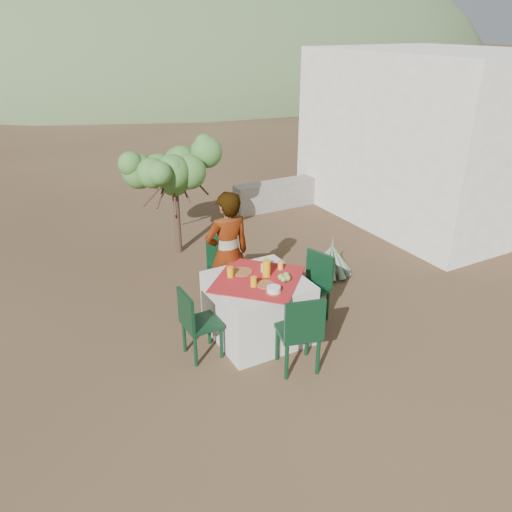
{
  "coord_description": "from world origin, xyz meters",
  "views": [
    {
      "loc": [
        -1.74,
        -4.82,
        3.42
      ],
      "look_at": [
        0.88,
        -0.0,
        0.84
      ],
      "focal_mm": 35.0,
      "sensor_mm": 36.0,
      "label": 1
    }
  ],
  "objects_px": {
    "person": "(228,254)",
    "chair_left": "(196,321)",
    "chair_far": "(223,266)",
    "guesthouse": "(433,136)",
    "agave": "(331,260)",
    "table": "(258,308)",
    "chair_near": "(301,330)",
    "shrub_tree": "(176,175)",
    "juice_pitcher": "(267,268)",
    "chair_right": "(314,284)"
  },
  "relations": [
    {
      "from": "chair_near",
      "to": "person",
      "type": "bearing_deg",
      "value": -71.03
    },
    {
      "from": "shrub_tree",
      "to": "juice_pitcher",
      "type": "distance_m",
      "value": 2.79
    },
    {
      "from": "chair_left",
      "to": "guesthouse",
      "type": "distance_m",
      "value": 6.23
    },
    {
      "from": "chair_far",
      "to": "person",
      "type": "height_order",
      "value": "person"
    },
    {
      "from": "chair_near",
      "to": "chair_left",
      "type": "distance_m",
      "value": 1.15
    },
    {
      "from": "shrub_tree",
      "to": "agave",
      "type": "height_order",
      "value": "shrub_tree"
    },
    {
      "from": "chair_left",
      "to": "person",
      "type": "relative_size",
      "value": 0.52
    },
    {
      "from": "guesthouse",
      "to": "juice_pitcher",
      "type": "distance_m",
      "value": 5.31
    },
    {
      "from": "person",
      "to": "guesthouse",
      "type": "distance_m",
      "value": 5.25
    },
    {
      "from": "person",
      "to": "guesthouse",
      "type": "xyz_separation_m",
      "value": [
        4.97,
        1.53,
        0.69
      ]
    },
    {
      "from": "chair_far",
      "to": "juice_pitcher",
      "type": "height_order",
      "value": "juice_pitcher"
    },
    {
      "from": "agave",
      "to": "chair_far",
      "type": "bearing_deg",
      "value": 176.73
    },
    {
      "from": "chair_far",
      "to": "person",
      "type": "relative_size",
      "value": 0.55
    },
    {
      "from": "chair_near",
      "to": "agave",
      "type": "height_order",
      "value": "chair_near"
    },
    {
      "from": "chair_near",
      "to": "chair_right",
      "type": "bearing_deg",
      "value": -117.36
    },
    {
      "from": "person",
      "to": "chair_left",
      "type": "bearing_deg",
      "value": 43.72
    },
    {
      "from": "chair_right",
      "to": "juice_pitcher",
      "type": "xyz_separation_m",
      "value": [
        -0.68,
        -0.0,
        0.38
      ]
    },
    {
      "from": "table",
      "to": "chair_near",
      "type": "relative_size",
      "value": 1.41
    },
    {
      "from": "chair_left",
      "to": "juice_pitcher",
      "type": "bearing_deg",
      "value": -87.83
    },
    {
      "from": "person",
      "to": "agave",
      "type": "height_order",
      "value": "person"
    },
    {
      "from": "chair_far",
      "to": "person",
      "type": "distance_m",
      "value": 0.45
    },
    {
      "from": "juice_pitcher",
      "to": "agave",
      "type": "bearing_deg",
      "value": 28.63
    },
    {
      "from": "guesthouse",
      "to": "table",
      "type": "bearing_deg",
      "value": -155.86
    },
    {
      "from": "shrub_tree",
      "to": "agave",
      "type": "bearing_deg",
      "value": -48.59
    },
    {
      "from": "chair_right",
      "to": "shrub_tree",
      "type": "distance_m",
      "value": 2.96
    },
    {
      "from": "chair_near",
      "to": "shrub_tree",
      "type": "xyz_separation_m",
      "value": [
        0.01,
        3.59,
        0.76
      ]
    },
    {
      "from": "person",
      "to": "juice_pitcher",
      "type": "relative_size",
      "value": 8.12
    },
    {
      "from": "chair_far",
      "to": "guesthouse",
      "type": "relative_size",
      "value": 0.21
    },
    {
      "from": "chair_right",
      "to": "agave",
      "type": "distance_m",
      "value": 1.31
    },
    {
      "from": "chair_left",
      "to": "agave",
      "type": "height_order",
      "value": "chair_left"
    },
    {
      "from": "chair_left",
      "to": "chair_right",
      "type": "distance_m",
      "value": 1.6
    },
    {
      "from": "chair_far",
      "to": "shrub_tree",
      "type": "bearing_deg",
      "value": 108.92
    },
    {
      "from": "table",
      "to": "agave",
      "type": "bearing_deg",
      "value": 27.27
    },
    {
      "from": "chair_left",
      "to": "chair_far",
      "type": "bearing_deg",
      "value": -39.71
    },
    {
      "from": "person",
      "to": "table",
      "type": "bearing_deg",
      "value": 94.57
    },
    {
      "from": "person",
      "to": "agave",
      "type": "relative_size",
      "value": 2.39
    },
    {
      "from": "agave",
      "to": "guesthouse",
      "type": "distance_m",
      "value": 3.67
    },
    {
      "from": "person",
      "to": "chair_near",
      "type": "bearing_deg",
      "value": 94.28
    },
    {
      "from": "agave",
      "to": "guesthouse",
      "type": "xyz_separation_m",
      "value": [
        3.18,
        1.31,
        1.27
      ]
    },
    {
      "from": "chair_far",
      "to": "guesthouse",
      "type": "bearing_deg",
      "value": 34.8
    },
    {
      "from": "table",
      "to": "guesthouse",
      "type": "xyz_separation_m",
      "value": [
        4.92,
        2.2,
        1.12
      ]
    },
    {
      "from": "chair_right",
      "to": "chair_left",
      "type": "bearing_deg",
      "value": -104.97
    },
    {
      "from": "chair_far",
      "to": "person",
      "type": "xyz_separation_m",
      "value": [
        -0.07,
        -0.32,
        0.32
      ]
    },
    {
      "from": "chair_near",
      "to": "juice_pitcher",
      "type": "height_order",
      "value": "juice_pitcher"
    },
    {
      "from": "person",
      "to": "juice_pitcher",
      "type": "xyz_separation_m",
      "value": [
        0.18,
        -0.66,
        0.05
      ]
    },
    {
      "from": "juice_pitcher",
      "to": "guesthouse",
      "type": "bearing_deg",
      "value": 24.55
    },
    {
      "from": "table",
      "to": "chair_near",
      "type": "bearing_deg",
      "value": -85.59
    },
    {
      "from": "chair_left",
      "to": "shrub_tree",
      "type": "xyz_separation_m",
      "value": [
        0.87,
        2.82,
        0.81
      ]
    },
    {
      "from": "table",
      "to": "chair_near",
      "type": "height_order",
      "value": "chair_near"
    },
    {
      "from": "chair_right",
      "to": "shrub_tree",
      "type": "relative_size",
      "value": 0.54
    }
  ]
}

